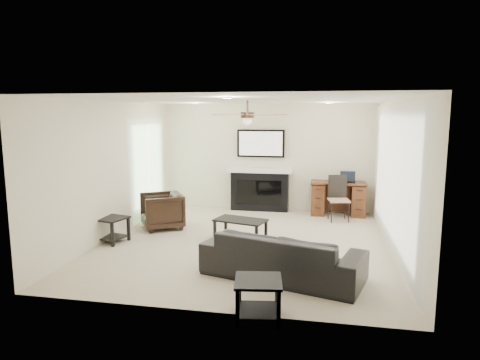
# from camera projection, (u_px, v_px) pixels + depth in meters

# --- Properties ---
(room_shell) EXTENTS (5.50, 5.54, 2.52)m
(room_shell) POSITION_uv_depth(u_px,v_px,m) (258.00, 148.00, 7.42)
(room_shell) COLOR beige
(room_shell) RESTS_ON ground
(sofa) EXTENTS (2.37, 1.45, 0.65)m
(sofa) POSITION_uv_depth(u_px,v_px,m) (282.00, 255.00, 5.95)
(sofa) COLOR black
(sofa) RESTS_ON ground
(armchair) EXTENTS (1.07, 1.06, 0.71)m
(armchair) POSITION_uv_depth(u_px,v_px,m) (162.00, 211.00, 8.51)
(armchair) COLOR black
(armchair) RESTS_ON ground
(coffee_table) EXTENTS (1.00, 0.72, 0.40)m
(coffee_table) POSITION_uv_depth(u_px,v_px,m) (240.00, 230.00, 7.69)
(coffee_table) COLOR black
(coffee_table) RESTS_ON ground
(end_table_near) EXTENTS (0.59, 0.59, 0.45)m
(end_table_near) POSITION_uv_depth(u_px,v_px,m) (258.00, 299.00, 4.78)
(end_table_near) COLOR black
(end_table_near) RESTS_ON ground
(end_table_left) EXTENTS (0.61, 0.61, 0.45)m
(end_table_left) POSITION_uv_depth(u_px,v_px,m) (111.00, 230.00, 7.62)
(end_table_left) COLOR black
(end_table_left) RESTS_ON ground
(fireplace_unit) EXTENTS (1.52, 0.34, 1.91)m
(fireplace_unit) POSITION_uv_depth(u_px,v_px,m) (260.00, 170.00, 10.02)
(fireplace_unit) COLOR black
(fireplace_unit) RESTS_ON ground
(desk) EXTENTS (1.22, 0.56, 0.76)m
(desk) POSITION_uv_depth(u_px,v_px,m) (338.00, 198.00, 9.64)
(desk) COLOR #3F220F
(desk) RESTS_ON ground
(desk_chair) EXTENTS (0.49, 0.51, 0.97)m
(desk_chair) POSITION_uv_depth(u_px,v_px,m) (339.00, 199.00, 9.09)
(desk_chair) COLOR black
(desk_chair) RESTS_ON ground
(laptop) EXTENTS (0.33, 0.24, 0.23)m
(laptop) POSITION_uv_depth(u_px,v_px,m) (348.00, 177.00, 9.50)
(laptop) COLOR black
(laptop) RESTS_ON desk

